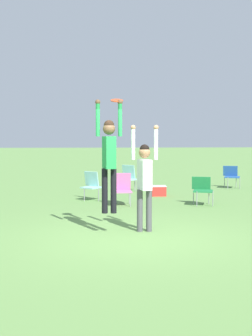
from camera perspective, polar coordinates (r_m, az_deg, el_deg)
The scene contains 10 objects.
ground_plane at distance 9.23m, azimuth 0.52°, elevation -8.40°, with size 120.00×120.00×0.00m, color #608C47.
person_jumping at distance 9.34m, azimuth -2.08°, elevation 1.90°, with size 0.55×0.43×2.28m.
person_defending at distance 9.57m, azimuth 2.27°, elevation -0.87°, with size 0.57×0.45×2.19m.
frisbee at distance 9.44m, azimuth -1.13°, elevation 8.23°, with size 0.25×0.24×0.09m.
camping_chair_0 at distance 14.31m, azimuth -4.23°, elevation -1.94°, with size 0.71×0.80×0.86m.
camping_chair_1 at distance 13.25m, azimuth -0.59°, elevation -2.36°, with size 0.58×0.62×0.90m.
camping_chair_2 at distance 16.68m, azimuth 0.35°, elevation -0.99°, with size 0.72×0.80×0.90m.
camping_chair_3 at distance 13.43m, azimuth 9.29°, elevation -2.45°, with size 0.65×0.69×0.79m.
camping_chair_4 at distance 17.87m, azimuth 12.73°, elevation -0.83°, with size 0.69×0.74×0.81m.
cooler_box at distance 15.23m, azimuth 4.00°, elevation -2.79°, with size 0.47×0.36×0.33m.
Camera 1 is at (-0.67, -8.98, 2.01)m, focal length 50.00 mm.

